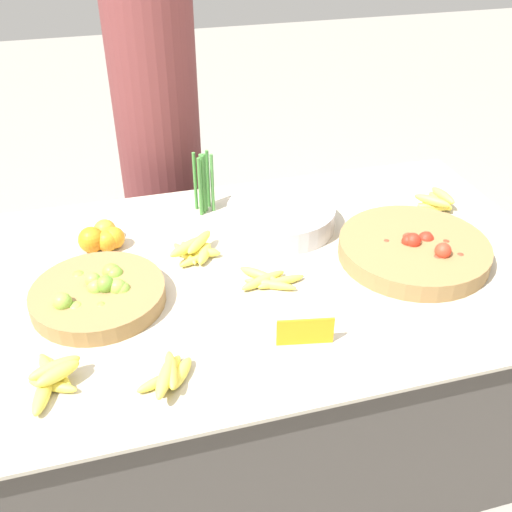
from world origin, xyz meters
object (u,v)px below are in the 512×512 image
price_sign (305,332)px  vendor_person (159,140)px  lime_bowl (98,294)px  metal_bowl (281,217)px  tomato_basket (414,249)px

price_sign → vendor_person: 1.30m
lime_bowl → vendor_person: size_ratio=0.23×
vendor_person → metal_bowl: bearing=-66.1°
price_sign → tomato_basket: bearing=42.5°
price_sign → lime_bowl: bearing=158.6°
lime_bowl → metal_bowl: 0.67m
lime_bowl → tomato_basket: tomato_basket is taller
metal_bowl → price_sign: 0.59m
tomato_basket → price_sign: tomato_basket is taller
tomato_basket → vendor_person: 1.20m
lime_bowl → price_sign: (0.50, -0.32, 0.01)m
lime_bowl → tomato_basket: 0.97m
lime_bowl → tomato_basket: size_ratio=0.81×
tomato_basket → lime_bowl: bearing=178.2°
vendor_person → tomato_basket: bearing=-56.6°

